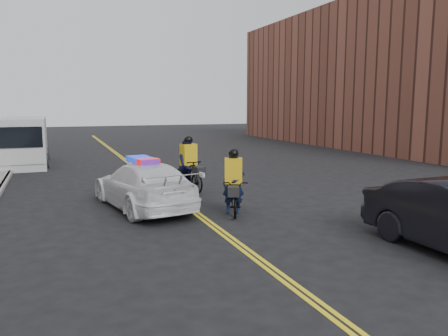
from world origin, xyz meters
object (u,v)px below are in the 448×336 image
cargo_van (24,142)px  cyclist_far (189,170)px  police_cruiser (143,185)px  cyclist_near (233,191)px

cargo_van → cyclist_far: cargo_van is taller
police_cruiser → cargo_van: bearing=-81.3°
police_cruiser → cargo_van: 13.09m
police_cruiser → cyclist_far: bearing=-145.7°
cyclist_far → police_cruiser: bearing=-149.0°
cyclist_near → cyclist_far: size_ratio=0.98×
cargo_van → cyclist_far: bearing=-58.4°
cargo_van → cyclist_far: (6.31, -10.30, -0.42)m
police_cruiser → cyclist_far: cyclist_far is taller
police_cruiser → cyclist_near: (2.43, -1.73, -0.05)m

